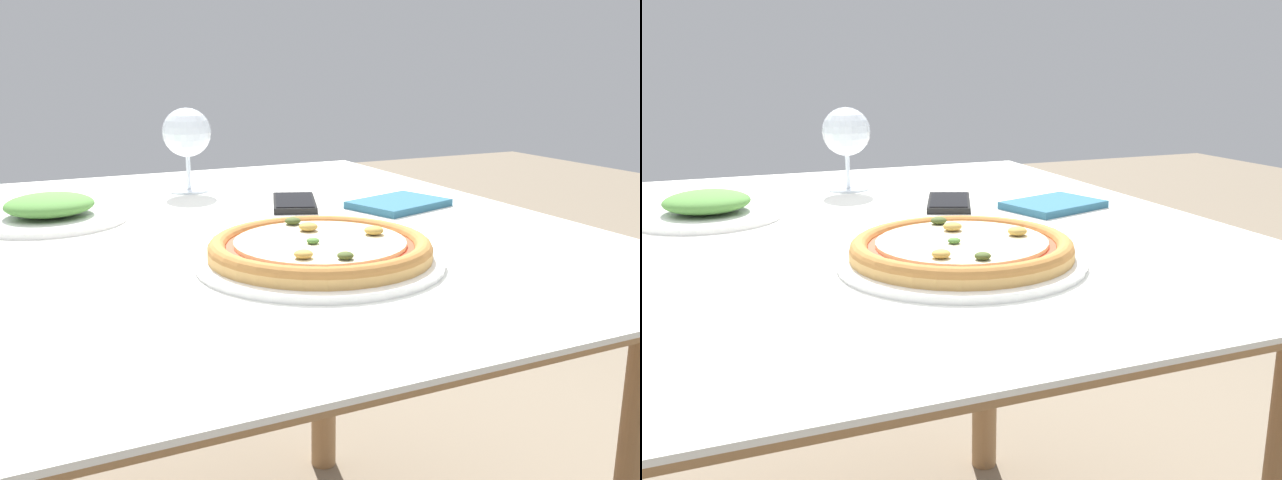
# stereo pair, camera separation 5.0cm
# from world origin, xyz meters

# --- Properties ---
(dining_table) EXTENTS (1.19, 1.11, 0.73)m
(dining_table) POSITION_xyz_m (0.00, 0.00, 0.65)
(dining_table) COLOR #997047
(dining_table) RESTS_ON ground_plane
(pizza_plate) EXTENTS (0.30, 0.30, 0.04)m
(pizza_plate) POSITION_xyz_m (0.15, -0.23, 0.75)
(pizza_plate) COLOR white
(pizza_plate) RESTS_ON dining_table
(wine_glass_far_left) EXTENTS (0.09, 0.09, 0.15)m
(wine_glass_far_left) POSITION_xyz_m (0.14, 0.31, 0.84)
(wine_glass_far_left) COLOR silver
(wine_glass_far_left) RESTS_ON dining_table
(cell_phone) EXTENTS (0.12, 0.16, 0.01)m
(cell_phone) POSITION_xyz_m (0.26, 0.11, 0.74)
(cell_phone) COLOR black
(cell_phone) RESTS_ON dining_table
(side_plate) EXTENTS (0.23, 0.23, 0.04)m
(side_plate) POSITION_xyz_m (-0.12, 0.16, 0.75)
(side_plate) COLOR white
(side_plate) RESTS_ON dining_table
(napkin_folded) EXTENTS (0.18, 0.15, 0.01)m
(napkin_folded) POSITION_xyz_m (0.41, 0.02, 0.74)
(napkin_folded) COLOR #2D607A
(napkin_folded) RESTS_ON dining_table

